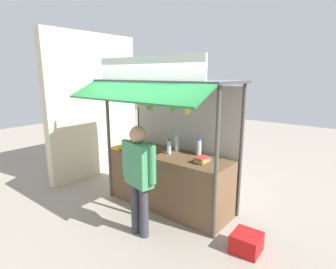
# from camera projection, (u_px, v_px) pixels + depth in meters

# --- Properties ---
(ground_plane) EXTENTS (20.00, 20.00, 0.00)m
(ground_plane) POSITION_uv_depth(u_px,v_px,m) (168.00, 206.00, 4.92)
(ground_plane) COLOR #9E9384
(stall_counter) EXTENTS (2.28, 0.73, 0.98)m
(stall_counter) POSITION_uv_depth(u_px,v_px,m) (168.00, 180.00, 4.81)
(stall_counter) COLOR brown
(stall_counter) RESTS_ON ground
(stall_structure) EXTENTS (2.48, 1.55, 2.61)m
(stall_structure) POSITION_uv_depth(u_px,v_px,m) (171.00, 119.00, 4.64)
(stall_structure) COLOR #4C4742
(stall_structure) RESTS_ON ground
(water_bottle_left) EXTENTS (0.08, 0.08, 0.27)m
(water_bottle_left) POSITION_uv_depth(u_px,v_px,m) (169.00, 147.00, 4.69)
(water_bottle_left) COLOR silver
(water_bottle_left) RESTS_ON stall_counter
(water_bottle_rear_center) EXTENTS (0.08, 0.08, 0.30)m
(water_bottle_rear_center) POSITION_uv_depth(u_px,v_px,m) (199.00, 147.00, 4.60)
(water_bottle_rear_center) COLOR silver
(water_bottle_rear_center) RESTS_ON stall_counter
(water_bottle_mid_left) EXTENTS (0.08, 0.08, 0.28)m
(water_bottle_mid_left) POSITION_uv_depth(u_px,v_px,m) (177.00, 144.00, 4.87)
(water_bottle_mid_left) COLOR silver
(water_bottle_mid_left) RESTS_ON stall_counter
(magazine_stack_far_right) EXTENTS (0.22, 0.30, 0.05)m
(magazine_stack_far_right) POSITION_uv_depth(u_px,v_px,m) (120.00, 148.00, 5.02)
(magazine_stack_far_right) COLOR red
(magazine_stack_far_right) RESTS_ON stall_counter
(magazine_stack_center) EXTENTS (0.20, 0.27, 0.10)m
(magazine_stack_center) POSITION_uv_depth(u_px,v_px,m) (202.00, 160.00, 4.24)
(magazine_stack_center) COLOR blue
(magazine_stack_center) RESTS_ON stall_counter
(banana_bunch_leftmost) EXTENTS (0.10, 0.10, 0.32)m
(banana_bunch_leftmost) POSITION_uv_depth(u_px,v_px,m) (174.00, 107.00, 3.86)
(banana_bunch_leftmost) COLOR #332D23
(banana_bunch_inner_left) EXTENTS (0.11, 0.12, 0.34)m
(banana_bunch_inner_left) POSITION_uv_depth(u_px,v_px,m) (150.00, 105.00, 4.14)
(banana_bunch_inner_left) COLOR #332D23
(banana_bunch_rightmost) EXTENTS (0.11, 0.11, 0.33)m
(banana_bunch_rightmost) POSITION_uv_depth(u_px,v_px,m) (187.00, 108.00, 3.72)
(banana_bunch_rightmost) COLOR #332D23
(banana_bunch_inner_right) EXTENTS (0.10, 0.10, 0.29)m
(banana_bunch_inner_right) POSITION_uv_depth(u_px,v_px,m) (140.00, 102.00, 4.27)
(banana_bunch_inner_right) COLOR #332D23
(vendor_person) EXTENTS (0.63, 0.29, 1.66)m
(vendor_person) POSITION_uv_depth(u_px,v_px,m) (139.00, 171.00, 3.83)
(vendor_person) COLOR #383842
(vendor_person) RESTS_ON ground
(plastic_crate) EXTENTS (0.38, 0.38, 0.26)m
(plastic_crate) POSITION_uv_depth(u_px,v_px,m) (246.00, 242.00, 3.63)
(plastic_crate) COLOR red
(plastic_crate) RESTS_ON ground
(neighbour_wall) EXTENTS (0.20, 2.40, 3.25)m
(neighbour_wall) POSITION_uv_depth(u_px,v_px,m) (94.00, 106.00, 6.27)
(neighbour_wall) COLOR beige
(neighbour_wall) RESTS_ON ground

